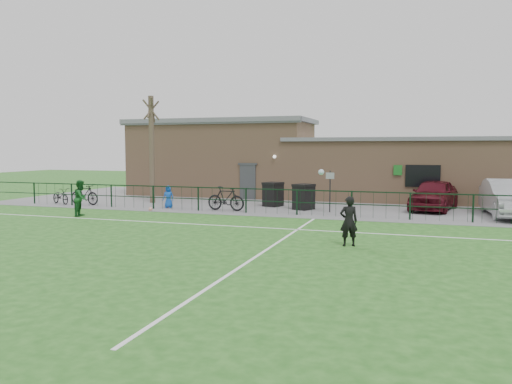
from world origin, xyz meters
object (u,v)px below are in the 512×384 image
(sign_post, at_px, (330,192))
(bicycle_a, at_px, (61,196))
(bare_tree, at_px, (152,150))
(car_maroon, at_px, (434,195))
(ball_ground, at_px, (151,209))
(car_silver, at_px, (509,198))
(bicycle_d, at_px, (226,199))
(outfield_player, at_px, (81,198))
(wheelie_bin_right, at_px, (304,198))
(wheelie_bin_left, at_px, (273,195))
(spectator_child, at_px, (168,197))
(bicycle_b, at_px, (84,195))

(sign_post, bearing_deg, bicycle_a, -175.78)
(bare_tree, height_order, car_maroon, bare_tree)
(ball_ground, bearing_deg, sign_post, 14.18)
(car_silver, distance_m, bicycle_d, 13.04)
(outfield_player, bearing_deg, bicycle_d, -70.02)
(wheelie_bin_right, height_order, car_silver, car_silver)
(wheelie_bin_left, relative_size, outfield_player, 0.72)
(wheelie_bin_right, bearing_deg, bare_tree, -159.47)
(outfield_player, bearing_deg, ball_ground, -51.94)
(bare_tree, xyz_separation_m, sign_post, (10.28, -1.09, -1.98))
(wheelie_bin_left, xyz_separation_m, spectator_child, (-4.93, -2.40, -0.02))
(car_silver, distance_m, outfield_player, 19.35)
(sign_post, distance_m, ball_ground, 8.84)
(bicycle_b, bearing_deg, bicycle_d, -84.86)
(sign_post, xyz_separation_m, car_maroon, (4.76, 2.52, -0.23))
(wheelie_bin_left, bearing_deg, bicycle_d, -104.02)
(wheelie_bin_left, height_order, sign_post, sign_post)
(wheelie_bin_left, xyz_separation_m, ball_ground, (-5.23, -3.69, -0.52))
(bicycle_d, bearing_deg, bicycle_a, 95.87)
(bare_tree, height_order, bicycle_a, bare_tree)
(bicycle_a, bearing_deg, spectator_child, -63.88)
(sign_post, distance_m, bicycle_a, 14.82)
(wheelie_bin_right, bearing_deg, spectator_child, -144.08)
(wheelie_bin_left, bearing_deg, car_maroon, 26.59)
(bare_tree, distance_m, car_silver, 18.32)
(bare_tree, height_order, bicycle_b, bare_tree)
(bicycle_a, distance_m, bicycle_d, 9.79)
(spectator_child, xyz_separation_m, outfield_player, (-2.33, -3.93, 0.22))
(car_silver, bearing_deg, car_maroon, 150.46)
(wheelie_bin_left, relative_size, spectator_child, 1.03)
(bicycle_d, distance_m, spectator_child, 3.24)
(bicycle_a, bearing_deg, outfield_player, -107.19)
(wheelie_bin_right, xyz_separation_m, car_maroon, (6.20, 1.88, 0.17))
(wheelie_bin_left, relative_size, car_silver, 0.23)
(bare_tree, height_order, ball_ground, bare_tree)
(bicycle_d, relative_size, spectator_child, 1.72)
(sign_post, bearing_deg, outfield_player, -155.60)
(sign_post, bearing_deg, spectator_child, -174.04)
(bicycle_b, bearing_deg, bare_tree, -49.60)
(bare_tree, relative_size, bicycle_d, 3.02)
(wheelie_bin_left, xyz_separation_m, bicycle_d, (-1.69, -2.53, 0.00))
(bicycle_b, height_order, ball_ground, bicycle_b)
(spectator_child, height_order, ball_ground, spectator_child)
(wheelie_bin_right, bearing_deg, outfield_player, -125.79)
(car_silver, relative_size, bicycle_b, 2.73)
(bicycle_d, relative_size, outfield_player, 1.21)
(bare_tree, xyz_separation_m, bicycle_b, (-2.98, -2.12, -2.42))
(wheelie_bin_left, height_order, spectator_child, wheelie_bin_left)
(sign_post, bearing_deg, wheelie_bin_right, 155.81)
(sign_post, xyz_separation_m, spectator_child, (-8.22, -0.86, -0.42))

